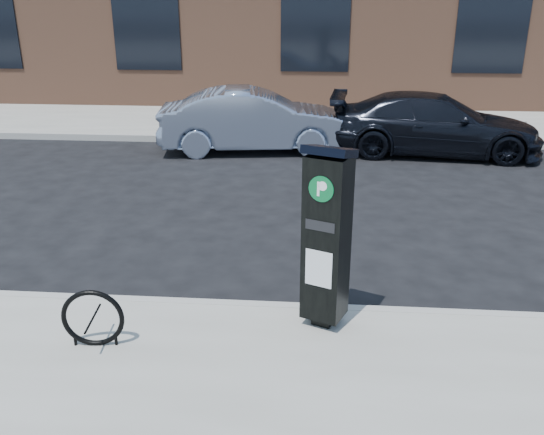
# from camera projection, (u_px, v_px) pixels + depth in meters

# --- Properties ---
(ground) EXTENTS (120.00, 120.00, 0.00)m
(ground) POSITION_uv_depth(u_px,v_px,m) (297.00, 316.00, 6.42)
(ground) COLOR black
(ground) RESTS_ON ground
(sidewalk_far) EXTENTS (60.00, 12.00, 0.15)m
(sidewalk_far) POSITION_uv_depth(u_px,v_px,m) (314.00, 100.00, 19.41)
(sidewalk_far) COLOR gray
(sidewalk_far) RESTS_ON ground
(curb_near) EXTENTS (60.00, 0.12, 0.16)m
(curb_near) POSITION_uv_depth(u_px,v_px,m) (297.00, 311.00, 6.37)
(curb_near) COLOR #9E9B93
(curb_near) RESTS_ON ground
(curb_far) EXTENTS (60.00, 0.12, 0.16)m
(curb_far) POSITION_uv_depth(u_px,v_px,m) (311.00, 141.00, 13.85)
(curb_far) COLOR #9E9B93
(curb_far) RESTS_ON ground
(parking_kiosk) EXTENTS (0.56, 0.53, 1.92)m
(parking_kiosk) POSITION_uv_depth(u_px,v_px,m) (327.00, 236.00, 5.66)
(parking_kiosk) COLOR black
(parking_kiosk) RESTS_ON sidewalk_near
(bike_rack) EXTENTS (0.61, 0.11, 0.61)m
(bike_rack) POSITION_uv_depth(u_px,v_px,m) (93.00, 318.00, 5.53)
(bike_rack) COLOR black
(bike_rack) RESTS_ON sidewalk_near
(car_silver) EXTENTS (4.45, 2.07, 1.41)m
(car_silver) POSITION_uv_depth(u_px,v_px,m) (254.00, 120.00, 13.09)
(car_silver) COLOR #8692AA
(car_silver) RESTS_ON ground
(car_dark) EXTENTS (4.77, 2.29, 1.34)m
(car_dark) POSITION_uv_depth(u_px,v_px,m) (434.00, 124.00, 12.85)
(car_dark) COLOR black
(car_dark) RESTS_ON ground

